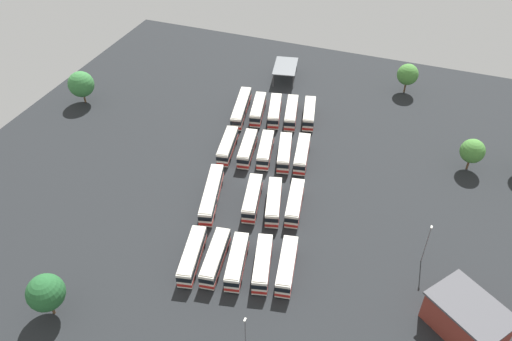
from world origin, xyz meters
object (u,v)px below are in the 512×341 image
object	(u,v)px
bus_row1_slot2	(252,198)
tree_south_edge	(81,84)
lamp_post_by_building	(245,334)
bus_row0_slot1	(263,263)
bus_row0_slot4	(192,256)
bus_row2_slot1	(284,152)
bus_row0_slot2	(237,261)
bus_row3_slot0	(309,113)
bus_row0_slot3	(215,257)
depot_building	(467,318)
bus_row3_slot1	(291,113)
bus_row3_slot2	(275,111)
tree_east_edge	(472,151)
bus_row2_slot4	(228,146)
bus_row2_slot2	(265,150)
bus_row2_slot3	(247,148)
bus_row1_slot4	(212,194)
bus_row1_slot0	(295,203)
bus_row2_slot0	(302,154)
bus_row3_slot4	(241,108)
bus_row3_slot3	(258,109)
tree_northeast	(408,74)
maintenance_shelter	(285,66)
bus_row1_slot1	(274,202)
tree_north_edge	(46,293)
lamp_post_far_corner	(427,243)

from	to	relation	value
bus_row1_slot2	tree_south_edge	size ratio (longest dim) A/B	1.37
bus_row1_slot2	lamp_post_by_building	distance (m)	30.75
bus_row0_slot1	bus_row0_slot4	bearing A→B (deg)	102.55
bus_row2_slot1	tree_south_edge	distance (m)	53.18
bus_row0_slot2	bus_row0_slot1	bearing A→B (deg)	-75.46
bus_row3_slot0	bus_row0_slot3	bearing A→B (deg)	176.90
bus_row0_slot3	depot_building	xyz separation A→B (m)	(1.58, -39.51, 1.04)
bus_row0_slot4	bus_row3_slot1	xyz separation A→B (m)	(47.41, -2.36, 0.00)
bus_row3_slot2	tree_east_edge	bearing A→B (deg)	-95.46
bus_row0_slot2	bus_row2_slot4	distance (m)	31.95
bus_row2_slot2	bus_row3_slot2	world-z (taller)	same
bus_row0_slot2	bus_row2_slot3	xyz separation A→B (m)	(29.40, 9.58, 0.00)
bus_row3_slot1	tree_east_edge	bearing A→B (deg)	-96.97
bus_row1_slot4	bus_row3_slot0	bearing A→B (deg)	-16.04
bus_row2_slot3	lamp_post_by_building	size ratio (longest dim) A/B	1.37
bus_row0_slot4	bus_row1_slot4	distance (m)	15.42
bus_row1_slot0	bus_row2_slot0	bearing A→B (deg)	11.47
bus_row3_slot4	tree_east_edge	xyz separation A→B (m)	(-2.53, -51.25, 2.78)
bus_row0_slot2	tree_south_edge	world-z (taller)	tree_south_edge
bus_row0_slot1	bus_row2_slot0	distance (m)	30.71
bus_row0_slot4	bus_row0_slot3	bearing A→B (deg)	-74.93
lamp_post_by_building	tree_east_edge	distance (m)	61.31
depot_building	bus_row0_slot3	bearing A→B (deg)	92.29
bus_row3_slot3	bus_row3_slot4	bearing A→B (deg)	103.78
bus_row2_slot0	bus_row3_slot4	size ratio (longest dim) A/B	0.76
lamp_post_by_building	bus_row3_slot3	bearing A→B (deg)	18.71
bus_row0_slot3	bus_row2_slot2	size ratio (longest dim) A/B	1.05
bus_row3_slot1	tree_northeast	xyz separation A→B (m)	(21.85, -23.16, 3.15)
bus_row2_slot0	maintenance_shelter	bearing A→B (deg)	23.76
bus_row0_slot3	bus_row1_slot1	distance (m)	16.85
bus_row1_slot0	tree_east_edge	size ratio (longest dim) A/B	1.53
tree_northeast	tree_north_edge	distance (m)	95.07
bus_row3_slot2	tree_north_edge	size ratio (longest dim) A/B	1.45
bus_row2_slot1	bus_row2_slot3	world-z (taller)	same
bus_row1_slot1	bus_row3_slot1	world-z (taller)	same
bus_row3_slot1	bus_row3_slot4	size ratio (longest dim) A/B	0.79
bus_row0_slot2	tree_northeast	world-z (taller)	tree_northeast
depot_building	bus_row3_slot1	bearing A→B (deg)	42.40
bus_row0_slot2	tree_east_edge	world-z (taller)	tree_east_edge
bus_row0_slot2	bus_row3_slot0	size ratio (longest dim) A/B	0.99
bus_row2_slot3	lamp_post_far_corner	bearing A→B (deg)	-113.94
bus_row1_slot1	tree_south_edge	distance (m)	59.10
bus_row0_slot3	tree_east_edge	bearing A→B (deg)	-42.59
depot_building	bus_row0_slot2	bearing A→B (deg)	91.75
bus_row1_slot0	bus_row3_slot2	world-z (taller)	same
bus_row1_slot2	tree_north_edge	distance (m)	38.92
bus_row3_slot2	lamp_post_far_corner	xyz separation A→B (m)	(-32.77, -37.48, 2.75)
lamp_post_far_corner	tree_north_edge	world-z (taller)	lamp_post_far_corner
bus_row3_slot0	tree_northeast	distance (m)	28.39
tree_east_edge	bus_row0_slot3	bearing A→B (deg)	137.41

